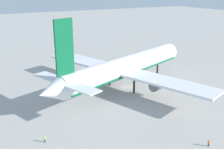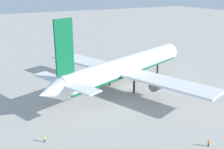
# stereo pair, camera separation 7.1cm
# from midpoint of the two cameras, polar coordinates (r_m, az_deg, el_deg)

# --- Properties ---
(ground_plane) EXTENTS (600.00, 600.00, 0.00)m
(ground_plane) POSITION_cam_midpoint_polar(r_m,az_deg,el_deg) (97.10, 3.07, -2.61)
(ground_plane) COLOR #ADA8A0
(airliner) EXTENTS (69.13, 66.66, 26.59)m
(airliner) POSITION_cam_midpoint_polar(r_m,az_deg,el_deg) (93.76, 2.63, 1.59)
(airliner) COLOR white
(airliner) RESTS_ON ground
(baggage_cart_0) EXTENTS (2.43, 3.20, 0.40)m
(baggage_cart_0) POSITION_cam_midpoint_polar(r_m,az_deg,el_deg) (159.80, 10.53, 5.57)
(baggage_cart_0) COLOR gray
(baggage_cart_0) RESTS_ON ground
(ground_worker_1) EXTENTS (0.45, 0.45, 1.71)m
(ground_worker_1) POSITION_cam_midpoint_polar(r_m,az_deg,el_deg) (66.29, 19.78, -13.48)
(ground_worker_1) COLOR navy
(ground_worker_1) RESTS_ON ground
(ground_worker_2) EXTENTS (0.54, 0.54, 1.63)m
(ground_worker_2) POSITION_cam_midpoint_polar(r_m,az_deg,el_deg) (65.98, -14.11, -13.10)
(ground_worker_2) COLOR navy
(ground_worker_2) RESTS_ON ground
(traffic_cone_2) EXTENTS (0.36, 0.36, 0.55)m
(traffic_cone_2) POSITION_cam_midpoint_polar(r_m,az_deg,el_deg) (123.45, 21.72, 0.81)
(traffic_cone_2) COLOR orange
(traffic_cone_2) RESTS_ON ground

